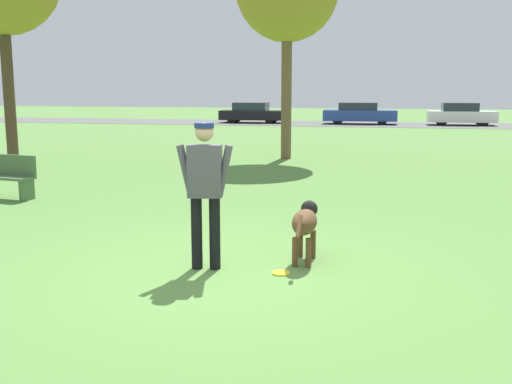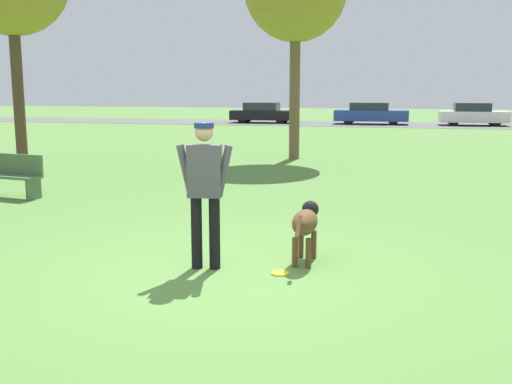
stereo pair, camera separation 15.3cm
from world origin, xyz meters
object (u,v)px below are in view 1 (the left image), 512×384
(person, at_px, (205,184))
(parked_car_blue, at_px, (360,113))
(parked_car_black, at_px, (252,113))
(parked_car_white, at_px, (461,114))
(park_bench, at_px, (3,175))
(dog, at_px, (305,223))
(frisbee, at_px, (281,273))

(person, height_order, parked_car_blue, person)
(person, relative_size, parked_car_black, 0.43)
(parked_car_blue, bearing_deg, person, -90.73)
(parked_car_white, xyz_separation_m, park_bench, (-11.20, -26.87, -0.19))
(dog, xyz_separation_m, parked_car_black, (-7.67, 29.64, 0.13))
(dog, distance_m, frisbee, 0.78)
(parked_car_black, relative_size, parked_car_blue, 0.92)
(frisbee, distance_m, parked_car_black, 31.14)
(frisbee, xyz_separation_m, parked_car_white, (5.00, 30.49, 0.63))
(frisbee, distance_m, parked_car_blue, 30.37)
(parked_car_black, bearing_deg, parked_car_blue, 0.20)
(person, bearing_deg, parked_car_black, 92.35)
(park_bench, bearing_deg, dog, -17.10)
(dog, xyz_separation_m, frisbee, (-0.19, -0.59, -0.48))
(frisbee, bearing_deg, parked_car_blue, 91.57)
(person, distance_m, frisbee, 1.36)
(person, relative_size, dog, 1.56)
(frisbee, xyz_separation_m, parked_car_blue, (-0.83, 30.36, 0.63))
(frisbee, relative_size, parked_car_black, 0.05)
(parked_car_white, bearing_deg, person, -102.48)
(parked_car_white, distance_m, park_bench, 29.11)
(person, distance_m, park_bench, 6.43)
(person, xyz_separation_m, parked_car_blue, (0.07, 30.35, -0.38))
(frisbee, height_order, park_bench, park_bench)
(parked_car_black, xyz_separation_m, park_bench, (1.29, -26.60, -0.17))
(dog, xyz_separation_m, parked_car_white, (4.81, 29.90, 0.15))
(parked_car_white, relative_size, park_bench, 2.67)
(dog, xyz_separation_m, park_bench, (-6.39, 3.03, -0.03))
(person, bearing_deg, park_bench, 135.72)
(frisbee, xyz_separation_m, park_bench, (-6.19, 3.62, 0.44))
(frisbee, bearing_deg, parked_car_black, 103.90)
(frisbee, bearing_deg, dog, 71.73)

